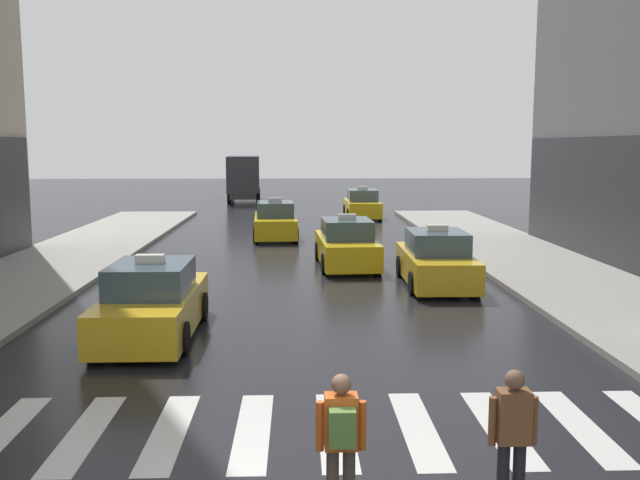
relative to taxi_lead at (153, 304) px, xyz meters
name	(u,v)px	position (x,y,z in m)	size (l,w,h in m)	color
crosswalk_markings	(294,430)	(3.06, -5.03, -0.72)	(11.30, 2.80, 0.01)	silver
taxi_lead	(153,304)	(0.00, 0.00, 0.00)	(1.94, 4.55, 1.80)	gold
taxi_second	(436,261)	(7.19, 5.23, 0.00)	(2.00, 4.57, 1.80)	gold
taxi_third	(346,245)	(4.79, 8.54, 0.00)	(2.08, 4.61, 1.80)	yellow
taxi_fourth	(275,222)	(2.14, 15.86, 0.00)	(2.09, 4.61, 1.80)	yellow
taxi_fifth	(362,205)	(6.83, 24.37, 0.00)	(1.95, 4.55, 1.80)	yellow
box_truck	(244,177)	(-0.71, 35.46, 1.13)	(2.56, 7.63, 3.35)	#2D2D2D
pedestrian_with_backpack	(341,436)	(3.57, -7.46, 0.25)	(0.55, 0.43, 1.65)	#473D33
pedestrian_plain_coat	(513,432)	(5.48, -7.35, 0.21)	(0.55, 0.24, 1.65)	black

